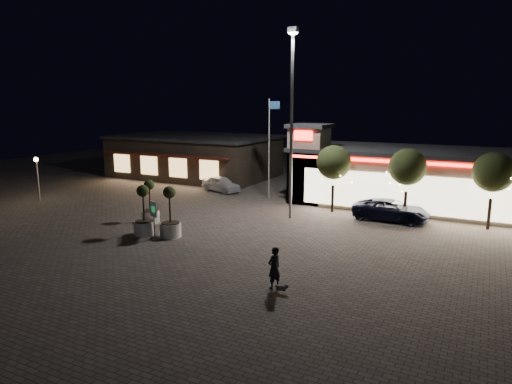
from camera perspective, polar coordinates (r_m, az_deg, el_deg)
The scene contains 17 objects.
ground at distance 25.27m, azimuth -7.11°, elevation -6.75°, with size 90.00×90.00×0.00m, color #60554E.
retail_building at distance 36.29m, azimuth 20.26°, elevation 1.73°, with size 20.40×8.40×6.10m.
restaurant_building at distance 48.76m, azimuth -7.64°, elevation 4.53°, with size 16.40×11.00×4.30m.
floodlight_pole at distance 30.15m, azimuth 4.48°, elevation 9.78°, with size 0.60×0.40×12.38m.
flagpole at distance 36.43m, azimuth 1.78°, elevation 6.47°, with size 0.95×0.10×8.00m.
lamp_post_west at distance 39.95m, azimuth -25.70°, elevation 2.48°, with size 0.36×0.36×3.48m.
string_tree_a at distance 32.55m, azimuth 9.69°, elevation 3.65°, with size 2.42×2.42×4.79m.
string_tree_b at distance 31.44m, azimuth 18.42°, elevation 2.97°, with size 2.42×2.42×4.79m.
string_tree_c at distance 31.10m, azimuth 27.54°, elevation 2.19°, with size 2.42×2.42×4.79m.
pickup_truck at distance 31.59m, azimuth 16.51°, elevation -2.18°, with size 2.30×4.98×1.38m, color black.
white_sedan at distance 40.14m, azimuth -4.39°, elevation 1.03°, with size 1.60×3.98×1.35m, color silver.
pedestrian at distance 19.44m, azimuth 2.29°, elevation -9.43°, with size 0.66×0.43×1.81m, color black.
dog at distance 19.18m, azimuth 3.40°, elevation -11.81°, with size 0.50×0.27×0.27m.
planter_left at distance 30.48m, azimuth -13.07°, elevation -2.12°, with size 1.16×1.16×2.85m.
planter_mid at distance 27.00m, azimuth -10.66°, elevation -3.63°, with size 1.22×1.22×3.01m.
planter_right at distance 27.70m, azimuth -13.80°, elevation -3.38°, with size 1.23×1.23×3.02m.
valet_sign at distance 27.13m, azimuth -12.66°, elevation -2.48°, with size 0.66×0.31×2.09m.
Camera 1 is at (13.63, -19.81, 7.76)m, focal length 32.00 mm.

